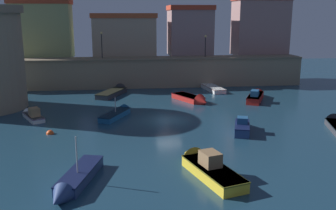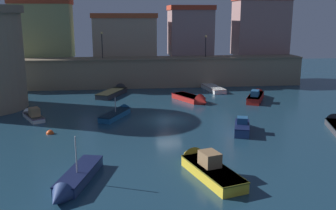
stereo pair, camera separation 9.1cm
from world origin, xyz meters
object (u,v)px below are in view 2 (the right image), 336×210
(moored_boat_6, at_px, (256,96))
(moored_boat_9, at_px, (242,126))
(moored_boat_0, at_px, (204,166))
(quay_lamp_0, at_px, (102,41))
(moored_boat_7, at_px, (210,86))
(moored_boat_2, at_px, (119,112))
(moored_boat_3, at_px, (116,91))
(moored_boat_8, at_px, (74,181))
(mooring_buoy_0, at_px, (50,134))
(quay_lamp_1, at_px, (206,42))
(moored_boat_4, at_px, (32,115))
(moored_boat_1, at_px, (194,99))

(moored_boat_6, bearing_deg, moored_boat_9, -178.24)
(moored_boat_0, bearing_deg, quay_lamp_0, -2.32)
(moored_boat_0, bearing_deg, moored_boat_7, -30.14)
(moored_boat_0, height_order, moored_boat_9, moored_boat_0)
(moored_boat_2, distance_m, moored_boat_7, 18.51)
(moored_boat_9, bearing_deg, moored_boat_6, -6.78)
(moored_boat_3, bearing_deg, moored_boat_7, -55.67)
(moored_boat_6, distance_m, moored_boat_7, 8.79)
(moored_boat_0, relative_size, moored_boat_3, 0.98)
(quay_lamp_0, distance_m, moored_boat_6, 22.77)
(moored_boat_6, relative_size, moored_boat_7, 0.91)
(moored_boat_3, distance_m, moored_boat_6, 18.19)
(moored_boat_6, height_order, moored_boat_8, moored_boat_8)
(moored_boat_6, distance_m, mooring_buoy_0, 25.48)
(moored_boat_2, relative_size, moored_boat_3, 0.83)
(quay_lamp_0, bearing_deg, moored_boat_6, -28.90)
(quay_lamp_0, bearing_deg, quay_lamp_1, -0.00)
(moored_boat_4, bearing_deg, quay_lamp_1, -80.24)
(mooring_buoy_0, bearing_deg, moored_boat_0, -39.95)
(moored_boat_0, xyz_separation_m, moored_boat_9, (5.31, 8.69, 0.02))
(quay_lamp_0, relative_size, moored_boat_4, 0.75)
(quay_lamp_1, xyz_separation_m, moored_boat_2, (-12.60, -16.33, -6.02))
(quay_lamp_0, xyz_separation_m, moored_boat_9, (13.42, -23.06, -6.17))
(moored_boat_0, height_order, moored_boat_2, moored_boat_2)
(moored_boat_2, distance_m, moored_boat_6, 17.76)
(quay_lamp_1, xyz_separation_m, moored_boat_8, (-15.21, -32.95, -5.98))
(moored_boat_3, bearing_deg, moored_boat_4, 168.10)
(moored_boat_2, bearing_deg, moored_boat_3, 28.63)
(moored_boat_4, height_order, moored_boat_9, moored_boat_9)
(moored_boat_6, bearing_deg, moored_boat_7, 54.65)
(quay_lamp_0, relative_size, moored_boat_8, 0.55)
(moored_boat_9, bearing_deg, moored_boat_8, 143.90)
(moored_boat_2, xyz_separation_m, mooring_buoy_0, (-6.01, -5.56, -0.32))
(quay_lamp_0, relative_size, moored_boat_7, 0.51)
(moored_boat_6, bearing_deg, moored_boat_2, 135.40)
(moored_boat_9, height_order, mooring_buoy_0, moored_boat_9)
(moored_boat_0, bearing_deg, moored_boat_2, 3.78)
(moored_boat_2, distance_m, moored_boat_9, 12.94)
(quay_lamp_0, xyz_separation_m, mooring_buoy_0, (-3.65, -21.89, -6.66))
(mooring_buoy_0, bearing_deg, moored_boat_4, 116.53)
(moored_boat_7, relative_size, moored_boat_9, 1.54)
(moored_boat_4, bearing_deg, quay_lamp_0, -49.08)
(quay_lamp_0, relative_size, moored_boat_3, 0.52)
(moored_boat_2, bearing_deg, moored_boat_7, -17.33)
(moored_boat_9, relative_size, mooring_buoy_0, 7.07)
(moored_boat_4, bearing_deg, moored_boat_9, -136.31)
(moored_boat_1, xyz_separation_m, moored_boat_3, (-9.40, 5.88, 0.01))
(moored_boat_8, bearing_deg, moored_boat_1, 167.26)
(quay_lamp_1, bearing_deg, moored_boat_6, -68.32)
(moored_boat_4, bearing_deg, moored_boat_1, -100.81)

